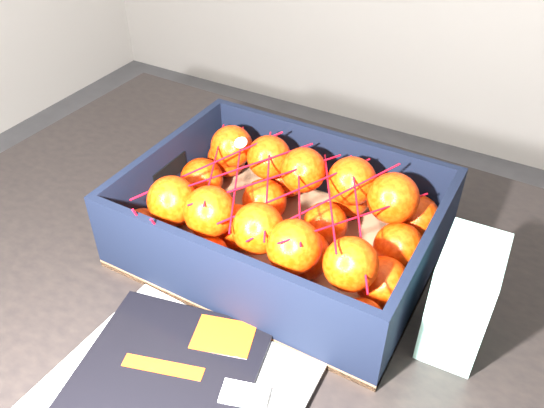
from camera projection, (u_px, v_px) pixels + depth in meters
The scene contains 6 objects.
table at pixel (273, 306), 0.90m from camera, with size 1.22×0.82×0.75m.
magazine_stack at pixel (159, 405), 0.64m from camera, with size 0.30×0.32×0.02m.
produce_crate at pixel (282, 230), 0.84m from camera, with size 0.43×0.32×0.13m.
clementine_heap at pixel (283, 216), 0.82m from camera, with size 0.42×0.30×0.13m.
mesh_net at pixel (273, 189), 0.78m from camera, with size 0.36×0.28×0.09m.
retail_carton at pixel (462, 298), 0.68m from camera, with size 0.07×0.10×0.15m, color white.
Camera 1 is at (0.43, -0.48, 1.34)m, focal length 37.09 mm.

